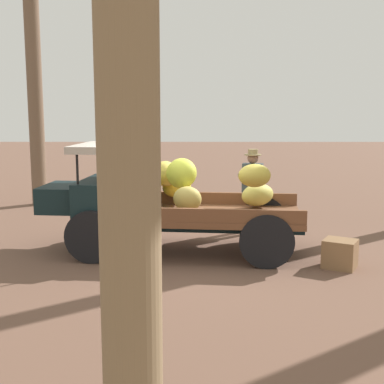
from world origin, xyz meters
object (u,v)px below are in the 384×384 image
Objects in this scene: farmer at (252,186)px; wooden_crate at (340,254)px; loose_banana_bunch at (220,215)px; truck at (157,198)px.

farmer is 3.43× the size of wooden_crate.
farmer reaches higher than loose_banana_bunch.
farmer is 2.83× the size of loose_banana_bunch.
farmer is 1.35m from loose_banana_bunch.
truck is 2.29m from farmer.
loose_banana_bunch is (1.71, -3.31, -0.06)m from wooden_crate.
farmer reaches higher than wooden_crate.
truck is at bearing -39.19° from farmer.
truck is 2.74m from loose_banana_bunch.
loose_banana_bunch is at bearing -112.02° from truck.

